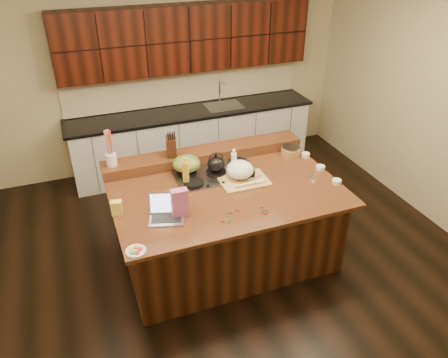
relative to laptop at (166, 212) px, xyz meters
name	(u,v)px	position (x,y,z in m)	size (l,w,h in m)	color
room	(226,152)	(0.72, 0.29, 0.37)	(5.52, 5.02, 2.72)	black
island	(226,222)	(0.72, 0.29, -0.52)	(2.40, 1.60, 0.92)	black
back_ledge	(205,154)	(0.72, 0.99, 0.00)	(2.40, 0.30, 0.12)	black
cooktop	(216,173)	(0.72, 0.59, -0.05)	(0.92, 0.52, 0.05)	gray
back_counter	(191,106)	(1.02, 2.52, 0.00)	(3.70, 0.66, 2.40)	silver
kettle	(216,164)	(0.72, 0.59, 0.07)	(0.19, 0.19, 0.17)	black
green_bowl	(186,164)	(0.42, 0.72, 0.07)	(0.31, 0.31, 0.17)	#5D6E2C
laptop	(166,212)	(0.00, 0.00, 0.00)	(0.39, 0.34, 0.23)	#B7B7BC
oil_bottle	(186,174)	(0.35, 0.51, 0.07)	(0.07, 0.07, 0.27)	gold
vinegar_bottle	(234,163)	(0.91, 0.55, 0.06)	(0.06, 0.06, 0.25)	silver
wooden_tray	(241,172)	(0.93, 0.39, 0.03)	(0.52, 0.42, 0.21)	tan
ramekin_a	(337,182)	(1.87, -0.05, -0.04)	(0.10, 0.10, 0.04)	white
ramekin_b	(320,168)	(1.87, 0.28, -0.04)	(0.10, 0.10, 0.04)	white
ramekin_c	(306,155)	(1.87, 0.62, -0.04)	(0.10, 0.10, 0.04)	white
strainer_bowl	(291,151)	(1.72, 0.72, -0.02)	(0.24, 0.24, 0.09)	#996B3F
kitchen_timer	(314,176)	(1.69, 0.13, -0.03)	(0.08, 0.08, 0.07)	silver
pink_bag	(180,203)	(0.13, -0.03, 0.08)	(0.16, 0.08, 0.29)	#BE5997
candy_plate	(136,251)	(-0.37, -0.40, -0.06)	(0.18, 0.18, 0.01)	white
package_box	(117,208)	(-0.43, 0.22, 0.01)	(0.10, 0.07, 0.14)	#E8CE52
utensil_crock	(112,160)	(-0.35, 0.99, 0.13)	(0.12, 0.12, 0.14)	white
knife_block	(171,147)	(0.32, 0.99, 0.17)	(0.11, 0.18, 0.22)	black
gumdrop_0	(266,213)	(0.90, -0.30, -0.05)	(0.02, 0.02, 0.02)	red
gumdrop_1	(264,210)	(0.92, -0.24, -0.05)	(0.02, 0.02, 0.02)	#198C26
gumdrop_2	(240,211)	(0.69, -0.17, -0.05)	(0.02, 0.02, 0.02)	red
gumdrop_3	(231,212)	(0.60, -0.16, -0.05)	(0.02, 0.02, 0.02)	#198C26
gumdrop_4	(228,213)	(0.57, -0.16, -0.05)	(0.02, 0.02, 0.02)	red
gumdrop_5	(226,213)	(0.55, -0.16, -0.05)	(0.02, 0.02, 0.02)	#198C26
gumdrop_6	(262,207)	(0.92, -0.18, -0.05)	(0.02, 0.02, 0.02)	red
gumdrop_7	(267,212)	(0.93, -0.28, -0.05)	(0.02, 0.02, 0.02)	#198C26
gumdrop_8	(236,210)	(0.67, -0.14, -0.05)	(0.02, 0.02, 0.02)	red
gumdrop_9	(230,220)	(0.54, -0.27, -0.05)	(0.02, 0.02, 0.02)	#198C26
gumdrop_10	(222,221)	(0.47, -0.26, -0.05)	(0.02, 0.02, 0.02)	red
gumdrop_11	(228,215)	(0.55, -0.20, -0.05)	(0.02, 0.02, 0.02)	#198C26
gumdrop_12	(267,210)	(0.94, -0.24, -0.05)	(0.02, 0.02, 0.02)	red
gumdrop_13	(229,222)	(0.52, -0.30, -0.05)	(0.02, 0.02, 0.02)	#198C26
gumdrop_14	(262,213)	(0.88, -0.27, -0.05)	(0.02, 0.02, 0.02)	red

